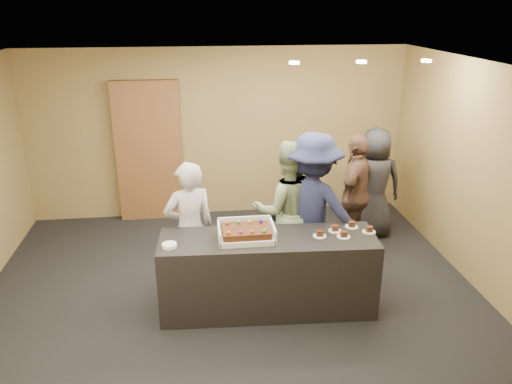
# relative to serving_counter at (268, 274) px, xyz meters

# --- Properties ---
(room) EXTENTS (6.04, 6.00, 2.70)m
(room) POSITION_rel_serving_counter_xyz_m (-0.38, 0.41, 0.90)
(room) COLOR black
(room) RESTS_ON ground
(serving_counter) EXTENTS (2.43, 0.82, 0.90)m
(serving_counter) POSITION_rel_serving_counter_xyz_m (0.00, 0.00, 0.00)
(serving_counter) COLOR black
(serving_counter) RESTS_ON floor
(storage_cabinet) EXTENTS (1.01, 0.15, 2.23)m
(storage_cabinet) POSITION_rel_serving_counter_xyz_m (-1.49, 2.82, 0.67)
(storage_cabinet) COLOR brown
(storage_cabinet) RESTS_ON floor
(cake_box) EXTENTS (0.61, 0.42, 0.18)m
(cake_box) POSITION_rel_serving_counter_xyz_m (-0.24, 0.02, 0.49)
(cake_box) COLOR white
(cake_box) RESTS_ON serving_counter
(sheet_cake) EXTENTS (0.52, 0.36, 0.11)m
(sheet_cake) POSITION_rel_serving_counter_xyz_m (-0.24, 0.00, 0.55)
(sheet_cake) COLOR #3D1E0E
(sheet_cake) RESTS_ON cake_box
(plate_stack) EXTENTS (0.16, 0.16, 0.04)m
(plate_stack) POSITION_rel_serving_counter_xyz_m (-1.07, -0.09, 0.47)
(plate_stack) COLOR white
(plate_stack) RESTS_ON serving_counter
(slice_a) EXTENTS (0.15, 0.15, 0.07)m
(slice_a) POSITION_rel_serving_counter_xyz_m (0.57, -0.03, 0.47)
(slice_a) COLOR white
(slice_a) RESTS_ON serving_counter
(slice_b) EXTENTS (0.15, 0.15, 0.07)m
(slice_b) POSITION_rel_serving_counter_xyz_m (0.78, 0.08, 0.47)
(slice_b) COLOR white
(slice_b) RESTS_ON serving_counter
(slice_c) EXTENTS (0.15, 0.15, 0.07)m
(slice_c) POSITION_rel_serving_counter_xyz_m (0.83, -0.08, 0.47)
(slice_c) COLOR white
(slice_c) RESTS_ON serving_counter
(slice_d) EXTENTS (0.15, 0.15, 0.07)m
(slice_d) POSITION_rel_serving_counter_xyz_m (0.99, 0.16, 0.47)
(slice_d) COLOR white
(slice_d) RESTS_ON serving_counter
(slice_e) EXTENTS (0.15, 0.15, 0.07)m
(slice_e) POSITION_rel_serving_counter_xyz_m (1.15, 0.00, 0.47)
(slice_e) COLOR white
(slice_e) RESTS_ON serving_counter
(person_server_grey) EXTENTS (0.69, 0.55, 1.66)m
(person_server_grey) POSITION_rel_serving_counter_xyz_m (-0.86, 0.48, 0.38)
(person_server_grey) COLOR #ACABB0
(person_server_grey) RESTS_ON floor
(person_sage_man) EXTENTS (0.88, 0.69, 1.79)m
(person_sage_man) POSITION_rel_serving_counter_xyz_m (0.35, 0.74, 0.45)
(person_sage_man) COLOR gray
(person_sage_man) RESTS_ON floor
(person_navy_man) EXTENTS (1.42, 1.25, 1.91)m
(person_navy_man) POSITION_rel_serving_counter_xyz_m (0.64, 0.60, 0.50)
(person_navy_man) COLOR #1C2142
(person_navy_man) RESTS_ON floor
(person_brown_extra) EXTENTS (0.92, 1.04, 1.68)m
(person_brown_extra) POSITION_rel_serving_counter_xyz_m (1.42, 1.31, 0.39)
(person_brown_extra) COLOR brown
(person_brown_extra) RESTS_ON floor
(person_dark_suit) EXTENTS (0.85, 0.60, 1.65)m
(person_dark_suit) POSITION_rel_serving_counter_xyz_m (1.84, 1.76, 0.38)
(person_dark_suit) COLOR #25262A
(person_dark_suit) RESTS_ON floor
(ceiling_spotlights) EXTENTS (1.72, 0.12, 0.03)m
(ceiling_spotlights) POSITION_rel_serving_counter_xyz_m (1.22, 0.91, 2.22)
(ceiling_spotlights) COLOR #FFEAC6
(ceiling_spotlights) RESTS_ON ceiling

